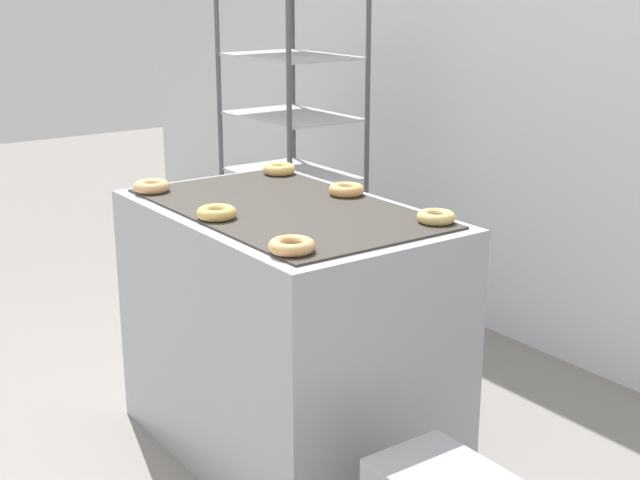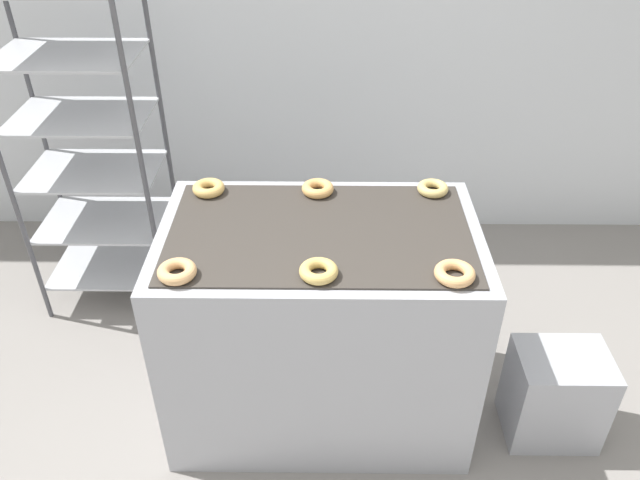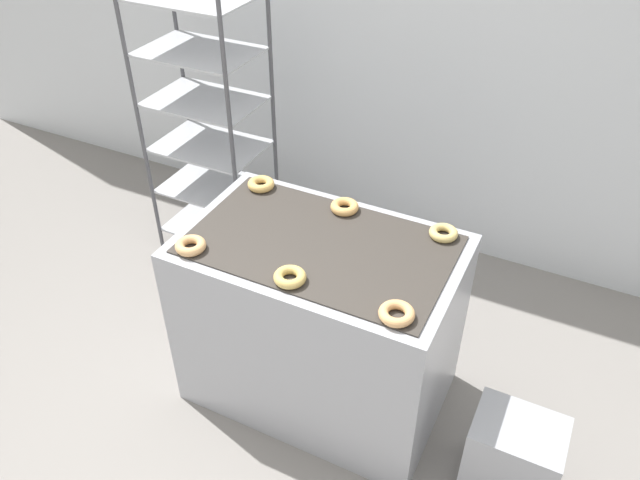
{
  "view_description": "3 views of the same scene",
  "coord_description": "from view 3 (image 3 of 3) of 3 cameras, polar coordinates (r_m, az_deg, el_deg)",
  "views": [
    {
      "loc": [
        2.5,
        -1.02,
        1.71
      ],
      "look_at": [
        0.0,
        0.78,
        0.79
      ],
      "focal_mm": 50.0,
      "sensor_mm": 36.0,
      "label": 1
    },
    {
      "loc": [
        0.02,
        -1.28,
        2.23
      ],
      "look_at": [
        0.0,
        0.78,
        0.79
      ],
      "focal_mm": 35.0,
      "sensor_mm": 36.0,
      "label": 2
    },
    {
      "loc": [
        0.94,
        -1.27,
        2.57
      ],
      "look_at": [
        0.0,
        0.63,
        0.96
      ],
      "focal_mm": 35.0,
      "sensor_mm": 36.0,
      "label": 3
    }
  ],
  "objects": [
    {
      "name": "donut_far_center",
      "position": [
        2.87,
        2.26,
        3.06
      ],
      "size": [
        0.13,
        0.13,
        0.04
      ],
      "primitive_type": "torus",
      "color": "#E1A75E",
      "rests_on": "fryer_machine"
    },
    {
      "name": "donut_near_right",
      "position": [
        2.34,
        7.02,
        -6.69
      ],
      "size": [
        0.14,
        0.14,
        0.04
      ],
      "primitive_type": "torus",
      "color": "#E4A96A",
      "rests_on": "fryer_machine"
    },
    {
      "name": "fryer_machine",
      "position": [
        2.98,
        0.0,
        -7.49
      ],
      "size": [
        1.22,
        0.76,
        0.94
      ],
      "color": "#A8AAB2",
      "rests_on": "ground_plane"
    },
    {
      "name": "baking_rack_cart",
      "position": [
        3.77,
        -10.22,
        10.37
      ],
      "size": [
        0.66,
        0.47,
        1.76
      ],
      "color": "#4C4C51",
      "rests_on": "ground_plane"
    },
    {
      "name": "donut_near_center",
      "position": [
        2.47,
        -2.69,
        -3.43
      ],
      "size": [
        0.13,
        0.13,
        0.04
      ],
      "primitive_type": "torus",
      "color": "tan",
      "rests_on": "fryer_machine"
    },
    {
      "name": "wall_back",
      "position": [
        3.71,
        10.85,
        18.32
      ],
      "size": [
        8.0,
        0.05,
        2.8
      ],
      "color": "silver",
      "rests_on": "ground_plane"
    },
    {
      "name": "donut_near_left",
      "position": [
        2.69,
        -11.75,
        -0.5
      ],
      "size": [
        0.13,
        0.13,
        0.04
      ],
      "primitive_type": "torus",
      "color": "#E0A86C",
      "rests_on": "fryer_machine"
    },
    {
      "name": "donut_far_right",
      "position": [
        2.76,
        11.22,
        0.64
      ],
      "size": [
        0.13,
        0.13,
        0.04
      ],
      "primitive_type": "torus",
      "color": "#D9BC6D",
      "rests_on": "fryer_machine"
    },
    {
      "name": "glaze_bin",
      "position": [
        2.94,
        17.11,
        -18.53
      ],
      "size": [
        0.37,
        0.29,
        0.43
      ],
      "color": "#A8AAB2",
      "rests_on": "ground_plane"
    },
    {
      "name": "donut_far_left",
      "position": [
        3.04,
        -5.42,
        5.11
      ],
      "size": [
        0.13,
        0.13,
        0.04
      ],
      "primitive_type": "torus",
      "color": "#E0B160",
      "rests_on": "fryer_machine"
    }
  ]
}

